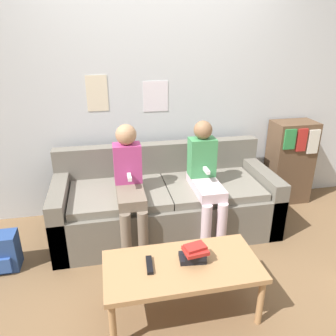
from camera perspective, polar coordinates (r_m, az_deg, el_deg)
The scene contains 9 objects.
ground_plane at distance 2.93m, azimuth 1.64°, elevation -15.82°, with size 10.00×10.00×0.00m, color brown.
wall_back at distance 3.37m, azimuth -2.29°, elevation 13.74°, with size 8.00×0.06×2.60m.
couch at distance 3.21m, azimuth -0.48°, elevation -6.09°, with size 2.07×0.84×0.79m.
coffee_table at distance 2.29m, azimuth 2.47°, elevation -17.23°, with size 1.04×0.51×0.39m.
person_left at distance 2.84m, azimuth -6.73°, elevation -2.45°, with size 0.24×0.57×1.10m.
person_right at distance 2.97m, azimuth 6.56°, elevation -1.52°, with size 0.24×0.57×1.10m.
tv_remote at distance 2.24m, azimuth -3.25°, elevation -16.50°, with size 0.05×0.17×0.02m.
book_stack at distance 2.27m, azimuth 4.56°, elevation -14.66°, with size 0.19×0.15×0.12m.
bookshelf at distance 3.93m, azimuth 20.42°, elevation 1.02°, with size 0.46×0.32×0.93m.
Camera 1 is at (-0.54, -2.23, 1.82)m, focal length 35.00 mm.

